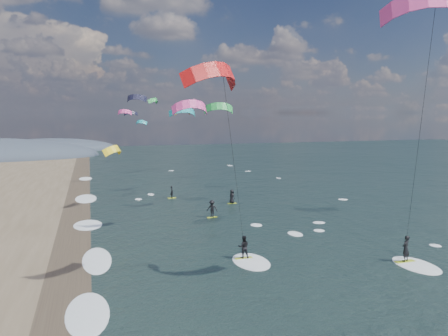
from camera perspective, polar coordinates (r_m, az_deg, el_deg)
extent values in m
cube|color=#382D23|center=(30.15, -19.88, -14.57)|extent=(3.00, 240.00, 0.00)
ellipsoid|color=#3D4756|center=(138.96, -21.93, 2.17)|extent=(40.00, 18.00, 7.00)
cube|color=#A6BA20|center=(35.67, 22.57, -11.22)|extent=(1.59, 0.48, 0.07)
imported|color=black|center=(35.37, 22.65, -9.66)|extent=(0.84, 0.70, 1.96)
ellipsoid|color=white|center=(35.29, 23.80, -11.54)|extent=(2.60, 4.20, 0.12)
cylinder|color=black|center=(30.42, 24.10, 3.19)|extent=(0.02, 0.02, 17.32)
cube|color=#A6BA20|center=(33.81, 2.57, -11.68)|extent=(1.36, 0.42, 0.06)
imported|color=black|center=(33.53, 2.58, -10.24)|extent=(0.95, 0.81, 1.73)
ellipsoid|color=white|center=(33.21, 3.54, -12.10)|extent=(2.60, 4.20, 0.12)
cylinder|color=black|center=(28.81, 1.38, 0.01)|extent=(0.02, 0.02, 13.98)
cube|color=#A6BA20|center=(46.40, -1.57, -6.44)|extent=(1.10, 0.35, 0.05)
imported|color=black|center=(46.19, -1.57, -5.32)|extent=(1.35, 1.15, 1.81)
cube|color=#A6BA20|center=(53.38, 1.03, -4.62)|extent=(1.10, 0.35, 0.05)
imported|color=black|center=(53.21, 1.04, -3.71)|extent=(0.80, 0.96, 1.68)
cube|color=#A6BA20|center=(57.12, -6.82, -3.89)|extent=(1.10, 0.35, 0.05)
imported|color=black|center=(56.97, -6.83, -3.10)|extent=(0.42, 0.60, 1.55)
ellipsoid|color=white|center=(26.43, -17.57, -17.68)|extent=(2.40, 5.40, 0.11)
ellipsoid|color=white|center=(34.81, -17.48, -11.51)|extent=(2.40, 5.40, 0.11)
ellipsoid|color=white|center=(45.38, -17.43, -7.12)|extent=(2.40, 5.40, 0.11)
ellipsoid|color=white|center=(59.06, -17.38, -3.83)|extent=(2.40, 5.40, 0.11)
ellipsoid|color=white|center=(76.82, -17.35, -1.33)|extent=(2.40, 5.40, 0.11)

